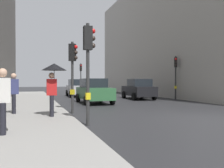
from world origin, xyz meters
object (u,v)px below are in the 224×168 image
object	(u,v)px
traffic_light_near_right	(73,64)
car_silver_hatchback	(78,88)
traffic_light_mid_street	(176,70)
pedestrian_with_umbrella	(53,75)
pedestrian_with_black_backpack	(1,97)
traffic_light_far_median	(81,73)
traffic_light_near_left	(88,55)
pedestrian_with_grey_backpack	(13,91)
car_dark_suv	(139,89)
car_green_estate	(94,91)

from	to	relation	value
traffic_light_near_right	car_silver_hatchback	world-z (taller)	traffic_light_near_right
traffic_light_mid_street	traffic_light_near_right	world-z (taller)	traffic_light_mid_street
pedestrian_with_umbrella	pedestrian_with_black_backpack	size ratio (longest dim) A/B	1.21
traffic_light_far_median	pedestrian_with_umbrella	world-z (taller)	traffic_light_far_median
traffic_light_far_median	pedestrian_with_umbrella	distance (m)	21.29
traffic_light_near_left	pedestrian_with_grey_backpack	distance (m)	4.26
car_silver_hatchback	pedestrian_with_umbrella	xyz separation A→B (m)	(-3.63, -14.78, 0.96)
traffic_light_mid_street	pedestrian_with_umbrella	distance (m)	13.47
car_dark_suv	pedestrian_with_black_backpack	world-z (taller)	pedestrian_with_black_backpack
car_dark_suv	pedestrian_with_black_backpack	size ratio (longest dim) A/B	2.43
traffic_light_mid_street	car_dark_suv	distance (m)	3.56
traffic_light_mid_street	traffic_light_near_left	bearing A→B (deg)	-135.33
car_green_estate	pedestrian_with_black_backpack	world-z (taller)	pedestrian_with_black_backpack
car_dark_suv	traffic_light_near_right	bearing A→B (deg)	-132.31
traffic_light_near_right	car_green_estate	size ratio (longest dim) A/B	0.83
car_green_estate	pedestrian_with_black_backpack	bearing A→B (deg)	-116.85
pedestrian_with_grey_backpack	traffic_light_near_left	bearing A→B (deg)	-47.79
traffic_light_near_right	car_silver_hatchback	size ratio (longest dim) A/B	0.83
traffic_light_mid_street	car_silver_hatchback	size ratio (longest dim) A/B	0.88
traffic_light_near_right	traffic_light_mid_street	bearing A→B (deg)	32.34
traffic_light_near_right	car_green_estate	bearing A→B (deg)	65.33
car_dark_suv	pedestrian_with_black_backpack	bearing A→B (deg)	-127.66
traffic_light_far_median	pedestrian_with_umbrella	bearing A→B (deg)	-103.89
pedestrian_with_grey_backpack	car_silver_hatchback	bearing A→B (deg)	68.56
pedestrian_with_black_backpack	pedestrian_with_grey_backpack	world-z (taller)	same
traffic_light_near_right	pedestrian_with_black_backpack	size ratio (longest dim) A/B	1.98
traffic_light_near_right	traffic_light_far_median	bearing A→B (deg)	77.92
traffic_light_mid_street	pedestrian_with_black_backpack	distance (m)	16.68
traffic_light_far_median	car_dark_suv	xyz separation A→B (m)	(2.94, -11.15, -1.75)
traffic_light_mid_street	car_green_estate	world-z (taller)	traffic_light_mid_street
car_dark_suv	pedestrian_with_grey_backpack	bearing A→B (deg)	-140.02
traffic_light_mid_street	car_green_estate	bearing A→B (deg)	-171.45
traffic_light_far_median	car_silver_hatchback	world-z (taller)	traffic_light_far_median
car_silver_hatchback	pedestrian_with_black_backpack	size ratio (longest dim) A/B	2.39
traffic_light_near_left	car_silver_hatchback	world-z (taller)	traffic_light_near_left
pedestrian_with_black_backpack	traffic_light_near_left	bearing A→B (deg)	27.72
traffic_light_near_left	pedestrian_with_grey_backpack	xyz separation A→B (m)	(-2.72, 2.99, -1.34)
pedestrian_with_black_backpack	pedestrian_with_grey_backpack	distance (m)	4.42
pedestrian_with_grey_backpack	traffic_light_far_median	bearing A→B (deg)	70.72
car_green_estate	traffic_light_near_left	bearing A→B (deg)	-105.22
traffic_light_mid_street	car_dark_suv	bearing A→B (deg)	151.48
traffic_light_near_left	traffic_light_near_right	size ratio (longest dim) A/B	1.04
traffic_light_far_median	traffic_light_mid_street	xyz separation A→B (m)	(5.70, -12.65, -0.08)
car_dark_suv	pedestrian_with_umbrella	world-z (taller)	pedestrian_with_umbrella
traffic_light_far_median	traffic_light_near_left	bearing A→B (deg)	-100.24
pedestrian_with_black_backpack	traffic_light_near_right	bearing A→B (deg)	60.99
traffic_light_mid_street	traffic_light_near_left	world-z (taller)	traffic_light_mid_street
traffic_light_near_left	traffic_light_far_median	bearing A→B (deg)	79.76
pedestrian_with_black_backpack	pedestrian_with_grey_backpack	size ratio (longest dim) A/B	1.00
traffic_light_mid_street	pedestrian_with_grey_backpack	distance (m)	14.16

